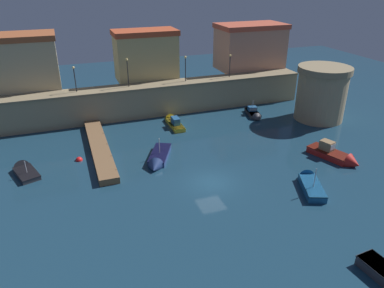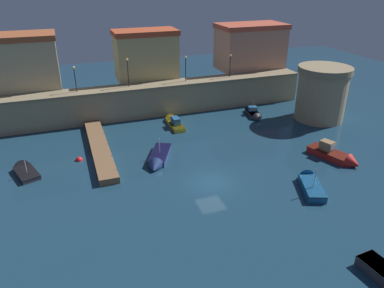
{
  "view_description": "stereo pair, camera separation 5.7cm",
  "coord_description": "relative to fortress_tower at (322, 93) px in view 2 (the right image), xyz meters",
  "views": [
    {
      "loc": [
        -11.84,
        -27.34,
        18.18
      ],
      "look_at": [
        0.0,
        5.41,
        1.66
      ],
      "focal_mm": 34.16,
      "sensor_mm": 36.0,
      "label": 1
    },
    {
      "loc": [
        -11.78,
        -27.36,
        18.18
      ],
      "look_at": [
        0.0,
        5.41,
        1.66
      ],
      "focal_mm": 34.16,
      "sensor_mm": 36.0,
      "label": 2
    }
  ],
  "objects": [
    {
      "name": "moored_boat_2",
      "position": [
        -19.08,
        4.94,
        -3.28
      ],
      "size": [
        1.44,
        5.94,
        1.72
      ],
      "rotation": [
        0.0,
        0.0,
        1.56
      ],
      "color": "gold",
      "rests_on": "ground"
    },
    {
      "name": "moored_boat_6",
      "position": [
        -23.71,
        -4.77,
        -3.29
      ],
      "size": [
        4.09,
        6.02,
        2.8
      ],
      "rotation": [
        0.0,
        0.0,
        -2.02
      ],
      "color": "navy",
      "rests_on": "ground"
    },
    {
      "name": "mooring_buoy_0",
      "position": [
        -31.51,
        -1.52,
        -3.63
      ],
      "size": [
        0.74,
        0.74,
        0.74
      ],
      "primitive_type": "sphere",
      "color": "red",
      "rests_on": "ground"
    },
    {
      "name": "moored_boat_1",
      "position": [
        -11.63,
        -14.11,
        -3.27
      ],
      "size": [
        3.42,
        5.45,
        2.92
      ],
      "rotation": [
        0.0,
        0.0,
        1.19
      ],
      "color": "#195689",
      "rests_on": "ground"
    },
    {
      "name": "moored_boat_4",
      "position": [
        -36.86,
        -2.29,
        -3.38
      ],
      "size": [
        2.99,
        4.56,
        2.28
      ],
      "rotation": [
        0.0,
        0.0,
        1.91
      ],
      "color": "#333338",
      "rests_on": "ground"
    },
    {
      "name": "moored_boat_7",
      "position": [
        -7.77,
        3.62,
        -3.29
      ],
      "size": [
        2.18,
        4.58,
        2.44
      ],
      "rotation": [
        0.0,
        0.0,
        -1.76
      ],
      "color": "#333338",
      "rests_on": "ground"
    },
    {
      "name": "quay_lamp_3",
      "position": [
        -9.01,
        9.42,
        2.81
      ],
      "size": [
        0.32,
        0.32,
        3.24
      ],
      "color": "black",
      "rests_on": "quay_wall"
    },
    {
      "name": "moored_boat_3",
      "position": [
        -5.74,
        -10.68,
        -3.15
      ],
      "size": [
        3.56,
        6.01,
        2.23
      ],
      "rotation": [
        0.0,
        0.0,
        -1.24
      ],
      "color": "red",
      "rests_on": "ground"
    },
    {
      "name": "quay_wall",
      "position": [
        -20.03,
        9.42,
        -1.48
      ],
      "size": [
        43.42,
        3.3,
        4.27
      ],
      "color": "#9E8966",
      "rests_on": "ground"
    },
    {
      "name": "quay_lamp_1",
      "position": [
        -23.75,
        9.42,
        3.1
      ],
      "size": [
        0.32,
        0.32,
        3.74
      ],
      "color": "black",
      "rests_on": "quay_wall"
    },
    {
      "name": "pier_dock",
      "position": [
        -29.15,
        0.1,
        -3.28
      ],
      "size": [
        1.93,
        15.64,
        0.7
      ],
      "color": "brown",
      "rests_on": "ground"
    },
    {
      "name": "ground_plane",
      "position": [
        -20.03,
        -10.5,
        -3.63
      ],
      "size": [
        110.52,
        110.52,
        0.0
      ],
      "primitive_type": "plane",
      "color": "#19384C"
    },
    {
      "name": "quay_lamp_2",
      "position": [
        -15.75,
        9.42,
        2.95
      ],
      "size": [
        0.32,
        0.32,
        3.49
      ],
      "color": "black",
      "rests_on": "quay_wall"
    },
    {
      "name": "fortress_tower",
      "position": [
        0.0,
        0.0,
        0.0
      ],
      "size": [
        6.85,
        6.85,
        7.14
      ],
      "color": "#9E8966",
      "rests_on": "ground"
    },
    {
      "name": "old_town_backdrop",
      "position": [
        -19.11,
        13.7,
        3.9
      ],
      "size": [
        42.52,
        6.18,
        7.09
      ],
      "color": "tan",
      "rests_on": "ground"
    },
    {
      "name": "quay_lamp_0",
      "position": [
        -30.45,
        9.42,
        2.82
      ],
      "size": [
        0.32,
        0.32,
        3.25
      ],
      "color": "black",
      "rests_on": "quay_wall"
    }
  ]
}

